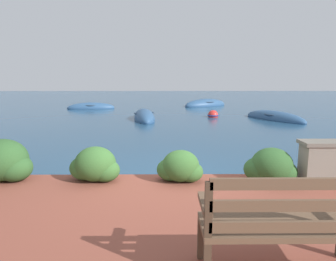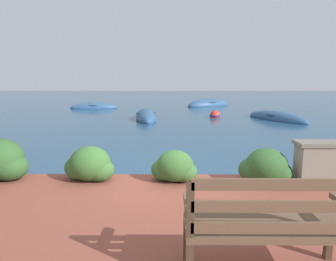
# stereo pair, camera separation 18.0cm
# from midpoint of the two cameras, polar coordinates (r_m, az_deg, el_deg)

# --- Properties ---
(ground_plane) EXTENTS (80.00, 80.00, 0.00)m
(ground_plane) POSITION_cam_midpoint_polar(r_m,az_deg,el_deg) (5.39, 0.46, -10.56)
(ground_plane) COLOR navy
(park_bench) EXTENTS (1.39, 0.48, 0.93)m
(park_bench) POSITION_cam_midpoint_polar(r_m,az_deg,el_deg) (2.74, 20.46, -16.30)
(park_bench) COLOR #433123
(park_bench) RESTS_ON patio_terrace
(hedge_clump_left) EXTENTS (0.84, 0.61, 0.57)m
(hedge_clump_left) POSITION_cam_midpoint_polar(r_m,az_deg,el_deg) (5.10, -13.74, -6.52)
(hedge_clump_left) COLOR #38662D
(hedge_clump_left) RESTS_ON patio_terrace
(hedge_clump_centre) EXTENTS (0.76, 0.55, 0.52)m
(hedge_clump_centre) POSITION_cam_midpoint_polar(r_m,az_deg,el_deg) (4.92, 2.25, -7.12)
(hedge_clump_centre) COLOR #38662D
(hedge_clump_centre) RESTS_ON patio_terrace
(hedge_clump_right) EXTENTS (0.84, 0.60, 0.57)m
(hedge_clump_right) POSITION_cam_midpoint_polar(r_m,az_deg,el_deg) (5.11, 19.05, -6.75)
(hedge_clump_right) COLOR #2D5628
(hedge_clump_right) RESTS_ON patio_terrace
(rowboat_nearest) EXTENTS (2.37, 3.40, 0.71)m
(rowboat_nearest) POSITION_cam_midpoint_polar(r_m,az_deg,el_deg) (14.58, 20.34, 2.12)
(rowboat_nearest) COLOR #2D517A
(rowboat_nearest) RESTS_ON ground_plane
(rowboat_mid) EXTENTS (1.34, 3.17, 0.84)m
(rowboat_mid) POSITION_cam_midpoint_polar(r_m,az_deg,el_deg) (13.88, -3.84, 2.40)
(rowboat_mid) COLOR #2D517A
(rowboat_mid) RESTS_ON ground_plane
(rowboat_far) EXTENTS (2.99, 1.33, 0.69)m
(rowboat_far) POSITION_cam_midpoint_polar(r_m,az_deg,el_deg) (19.37, -13.65, 4.25)
(rowboat_far) COLOR #2D517A
(rowboat_far) RESTS_ON ground_plane
(rowboat_outer) EXTENTS (3.46, 2.81, 0.86)m
(rowboat_outer) POSITION_cam_midpoint_polar(r_m,az_deg,el_deg) (20.73, 7.95, 4.83)
(rowboat_outer) COLOR #2D517A
(rowboat_outer) RESTS_ON ground_plane
(mooring_buoy) EXTENTS (0.55, 0.55, 0.50)m
(mooring_buoy) POSITION_cam_midpoint_polar(r_m,az_deg,el_deg) (14.85, 9.29, 2.86)
(mooring_buoy) COLOR red
(mooring_buoy) RESTS_ON ground_plane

